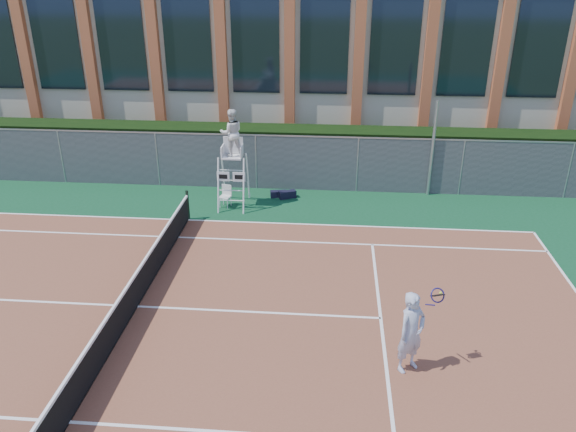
# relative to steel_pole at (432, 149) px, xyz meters

# --- Properties ---
(ground) EXTENTS (120.00, 120.00, 0.00)m
(ground) POSITION_rel_steel_pole_xyz_m (-8.80, -8.70, -1.87)
(ground) COLOR #233814
(apron) EXTENTS (36.00, 20.00, 0.01)m
(apron) POSITION_rel_steel_pole_xyz_m (-8.80, -7.70, -1.86)
(apron) COLOR #0E3E1F
(apron) RESTS_ON ground
(tennis_court) EXTENTS (23.77, 10.97, 0.02)m
(tennis_court) POSITION_rel_steel_pole_xyz_m (-8.80, -8.70, -1.85)
(tennis_court) COLOR brown
(tennis_court) RESTS_ON apron
(tennis_net) EXTENTS (0.10, 11.30, 1.10)m
(tennis_net) POSITION_rel_steel_pole_xyz_m (-8.80, -8.70, -1.33)
(tennis_net) COLOR black
(tennis_net) RESTS_ON ground
(fence) EXTENTS (40.00, 0.06, 2.20)m
(fence) POSITION_rel_steel_pole_xyz_m (-8.80, 0.10, -0.77)
(fence) COLOR #595E60
(fence) RESTS_ON ground
(hedge) EXTENTS (40.00, 1.40, 2.20)m
(hedge) POSITION_rel_steel_pole_xyz_m (-8.80, 1.30, -0.77)
(hedge) COLOR black
(hedge) RESTS_ON ground
(building) EXTENTS (45.00, 10.60, 8.22)m
(building) POSITION_rel_steel_pole_xyz_m (-8.80, 9.25, 2.28)
(building) COLOR beige
(building) RESTS_ON ground
(steel_pole) EXTENTS (0.12, 0.12, 3.73)m
(steel_pole) POSITION_rel_steel_pole_xyz_m (0.00, 0.00, 0.00)
(steel_pole) COLOR #9EA0A5
(steel_pole) RESTS_ON ground
(umpire_chair) EXTENTS (1.03, 1.58, 3.69)m
(umpire_chair) POSITION_rel_steel_pole_xyz_m (-7.40, -1.65, 0.83)
(umpire_chair) COLOR white
(umpire_chair) RESTS_ON ground
(plastic_chair) EXTENTS (0.46, 0.46, 0.82)m
(plastic_chair) POSITION_rel_steel_pole_xyz_m (-7.69, -1.80, -1.38)
(plastic_chair) COLOR silver
(plastic_chair) RESTS_ON apron
(sports_bag_near) EXTENTS (0.71, 0.54, 0.28)m
(sports_bag_near) POSITION_rel_steel_pole_xyz_m (-5.47, -0.83, -1.71)
(sports_bag_near) COLOR black
(sports_bag_near) RESTS_ON apron
(sports_bag_far) EXTENTS (0.66, 0.38, 0.25)m
(sports_bag_far) POSITION_rel_steel_pole_xyz_m (-5.83, -0.76, -1.73)
(sports_bag_far) COLOR black
(sports_bag_far) RESTS_ON apron
(tennis_player) EXTENTS (1.13, 0.87, 1.94)m
(tennis_player) POSITION_rel_steel_pole_xyz_m (-1.93, -10.60, -0.86)
(tennis_player) COLOR #ACB3CE
(tennis_player) RESTS_ON tennis_court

